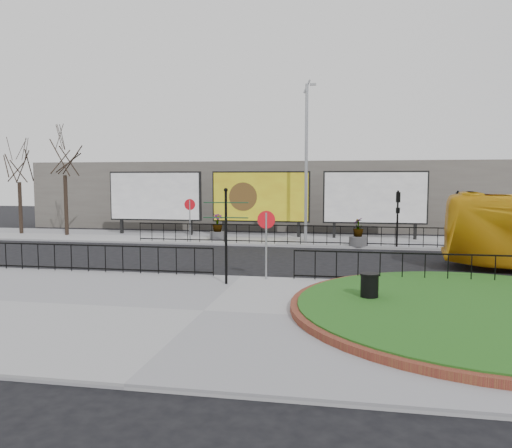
% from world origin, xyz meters
% --- Properties ---
extents(ground, '(90.00, 90.00, 0.00)m').
position_xyz_m(ground, '(0.00, 0.00, 0.00)').
color(ground, black).
rests_on(ground, ground).
extents(pavement_near, '(30.00, 10.00, 0.12)m').
position_xyz_m(pavement_near, '(0.00, -5.00, 0.06)').
color(pavement_near, gray).
rests_on(pavement_near, ground).
extents(pavement_far, '(44.00, 6.00, 0.12)m').
position_xyz_m(pavement_far, '(0.00, 12.00, 0.06)').
color(pavement_far, gray).
rests_on(pavement_far, ground).
extents(brick_edge, '(10.40, 10.40, 0.18)m').
position_xyz_m(brick_edge, '(7.50, -4.00, 0.21)').
color(brick_edge, brown).
rests_on(brick_edge, pavement_near).
extents(grass_lawn, '(10.00, 10.00, 0.22)m').
position_xyz_m(grass_lawn, '(7.50, -4.00, 0.23)').
color(grass_lawn, '#174412').
rests_on(grass_lawn, pavement_near).
extents(railing_near_left, '(10.00, 0.10, 1.10)m').
position_xyz_m(railing_near_left, '(-6.00, -0.30, 0.67)').
color(railing_near_left, black).
rests_on(railing_near_left, pavement_near).
extents(railing_near_right, '(9.00, 0.10, 1.10)m').
position_xyz_m(railing_near_right, '(6.50, -0.30, 0.67)').
color(railing_near_right, black).
rests_on(railing_near_right, pavement_near).
extents(railing_far, '(18.00, 0.10, 1.10)m').
position_xyz_m(railing_far, '(1.00, 9.30, 0.67)').
color(railing_far, black).
rests_on(railing_far, pavement_far).
extents(speed_sign_far, '(0.64, 0.07, 2.47)m').
position_xyz_m(speed_sign_far, '(-5.00, 9.40, 1.92)').
color(speed_sign_far, gray).
rests_on(speed_sign_far, pavement_far).
extents(speed_sign_near, '(0.64, 0.07, 2.47)m').
position_xyz_m(speed_sign_near, '(1.00, -0.40, 1.92)').
color(speed_sign_near, gray).
rests_on(speed_sign_near, pavement_near).
extents(billboard_left, '(6.20, 0.31, 4.10)m').
position_xyz_m(billboard_left, '(-8.50, 12.97, 2.60)').
color(billboard_left, black).
rests_on(billboard_left, pavement_far).
extents(billboard_mid, '(6.20, 0.31, 4.10)m').
position_xyz_m(billboard_mid, '(-1.50, 12.97, 2.60)').
color(billboard_mid, black).
rests_on(billboard_mid, pavement_far).
extents(billboard_right, '(6.20, 0.31, 4.10)m').
position_xyz_m(billboard_right, '(5.50, 12.97, 2.60)').
color(billboard_right, black).
rests_on(billboard_right, pavement_far).
extents(lamp_post, '(0.74, 0.18, 9.23)m').
position_xyz_m(lamp_post, '(1.51, 11.00, 4.83)').
color(lamp_post, gray).
rests_on(lamp_post, pavement_far).
extents(signal_pole_a, '(0.22, 0.26, 3.00)m').
position_xyz_m(signal_pole_a, '(6.50, 9.34, 2.10)').
color(signal_pole_a, black).
rests_on(signal_pole_a, pavement_far).
extents(signal_pole_b, '(0.22, 0.26, 3.00)m').
position_xyz_m(signal_pole_b, '(9.50, 9.34, 2.10)').
color(signal_pole_b, black).
rests_on(signal_pole_b, pavement_far).
extents(tree_left, '(2.00, 2.00, 7.00)m').
position_xyz_m(tree_left, '(-14.00, 11.50, 3.62)').
color(tree_left, '#2D2119').
rests_on(tree_left, pavement_far).
extents(tree_mid, '(2.00, 2.00, 6.20)m').
position_xyz_m(tree_mid, '(-17.50, 11.80, 3.22)').
color(tree_mid, '#2D2119').
rests_on(tree_mid, pavement_far).
extents(building_backdrop, '(40.00, 10.00, 5.00)m').
position_xyz_m(building_backdrop, '(0.00, 22.00, 2.50)').
color(building_backdrop, '#605B54').
rests_on(building_backdrop, ground).
extents(fingerpost_sign, '(1.55, 0.29, 3.30)m').
position_xyz_m(fingerpost_sign, '(-0.22, -1.48, 2.11)').
color(fingerpost_sign, black).
rests_on(fingerpost_sign, pavement_near).
extents(litter_bin, '(0.55, 0.55, 0.90)m').
position_xyz_m(litter_bin, '(4.50, -3.50, 0.58)').
color(litter_bin, black).
rests_on(litter_bin, pavement_near).
extents(planter_a, '(0.93, 0.93, 1.54)m').
position_xyz_m(planter_a, '(-3.71, 10.68, 0.72)').
color(planter_a, '#4C4C4F').
rests_on(planter_a, pavement_far).
extents(planter_c, '(0.97, 0.97, 1.53)m').
position_xyz_m(planter_c, '(4.47, 9.40, 0.69)').
color(planter_c, '#4C4C4F').
rests_on(planter_c, pavement_far).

